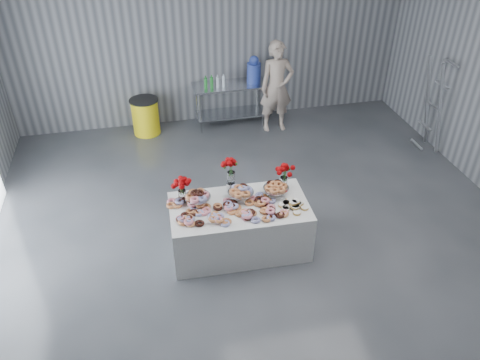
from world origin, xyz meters
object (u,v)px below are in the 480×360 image
object	(u,v)px
trash_barrel	(146,116)
stepladder	(433,106)
display_table	(239,227)
water_jug	(254,71)
prep_table	(230,97)
person	(277,87)

from	to	relation	value
trash_barrel	stepladder	world-z (taller)	stepladder
display_table	water_jug	world-z (taller)	water_jug
display_table	prep_table	world-z (taller)	prep_table
water_jug	person	size ratio (longest dim) A/B	0.30
person	display_table	bearing A→B (deg)	-113.47
display_table	water_jug	xyz separation A→B (m)	(1.13, 3.76, 0.77)
trash_barrel	stepladder	size ratio (longest dim) A/B	0.41
display_table	trash_barrel	distance (m)	3.92
water_jug	person	xyz separation A→B (m)	(0.38, -0.38, -0.23)
water_jug	trash_barrel	world-z (taller)	water_jug
prep_table	stepladder	xyz separation A→B (m)	(3.46, -1.81, 0.29)
prep_table	water_jug	bearing A→B (deg)	-0.00
water_jug	stepladder	distance (m)	3.48
water_jug	person	bearing A→B (deg)	-45.37
trash_barrel	prep_table	bearing A→B (deg)	0.00
water_jug	trash_barrel	distance (m)	2.37
person	stepladder	world-z (taller)	person
water_jug	display_table	bearing A→B (deg)	-106.76
person	trash_barrel	world-z (taller)	person
display_table	person	distance (m)	3.74
water_jug	stepladder	size ratio (longest dim) A/B	0.30
display_table	person	xyz separation A→B (m)	(1.51, 3.38, 0.55)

